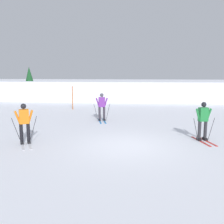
{
  "coord_description": "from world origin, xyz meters",
  "views": [
    {
      "loc": [
        0.37,
        -9.71,
        2.97
      ],
      "look_at": [
        -0.9,
        3.07,
        0.9
      ],
      "focal_mm": 39.56,
      "sensor_mm": 36.0,
      "label": 1
    }
  ],
  "objects_px": {
    "skier_purple": "(102,105)",
    "conifer_far_left": "(30,81)",
    "skier_orange": "(24,122)",
    "trail_marker_pole": "(73,98)",
    "skier_green": "(203,120)"
  },
  "relations": [
    {
      "from": "skier_purple",
      "to": "conifer_far_left",
      "type": "xyz_separation_m",
      "value": [
        -9.42,
        10.9,
        1.13
      ]
    },
    {
      "from": "trail_marker_pole",
      "to": "conifer_far_left",
      "type": "relative_size",
      "value": 0.53
    },
    {
      "from": "skier_purple",
      "to": "trail_marker_pole",
      "type": "distance_m",
      "value": 5.39
    },
    {
      "from": "skier_purple",
      "to": "trail_marker_pole",
      "type": "bearing_deg",
      "value": 124.0
    },
    {
      "from": "conifer_far_left",
      "to": "skier_purple",
      "type": "bearing_deg",
      "value": -49.17
    },
    {
      "from": "skier_green",
      "to": "conifer_far_left",
      "type": "xyz_separation_m",
      "value": [
        -14.44,
        14.93,
        1.17
      ]
    },
    {
      "from": "trail_marker_pole",
      "to": "conifer_far_left",
      "type": "height_order",
      "value": "conifer_far_left"
    },
    {
      "from": "skier_orange",
      "to": "conifer_far_left",
      "type": "height_order",
      "value": "conifer_far_left"
    },
    {
      "from": "skier_orange",
      "to": "trail_marker_pole",
      "type": "bearing_deg",
      "value": 93.02
    },
    {
      "from": "trail_marker_pole",
      "to": "skier_green",
      "type": "bearing_deg",
      "value": -46.59
    },
    {
      "from": "skier_orange",
      "to": "trail_marker_pole",
      "type": "distance_m",
      "value": 9.77
    },
    {
      "from": "conifer_far_left",
      "to": "skier_orange",
      "type": "bearing_deg",
      "value": -66.85
    },
    {
      "from": "skier_purple",
      "to": "skier_orange",
      "type": "distance_m",
      "value": 5.85
    },
    {
      "from": "skier_purple",
      "to": "conifer_far_left",
      "type": "relative_size",
      "value": 0.48
    },
    {
      "from": "skier_green",
      "to": "skier_purple",
      "type": "height_order",
      "value": "same"
    }
  ]
}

